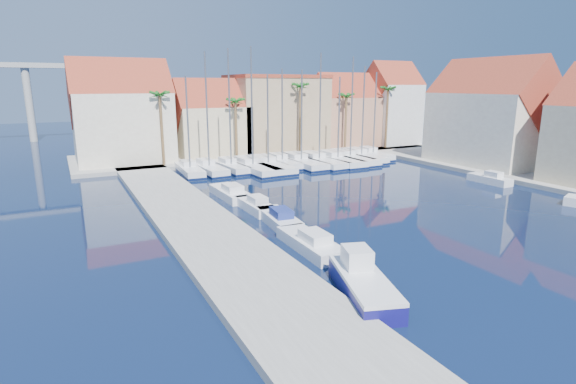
% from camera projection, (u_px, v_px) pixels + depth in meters
% --- Properties ---
extents(ground, '(260.00, 260.00, 0.00)m').
position_uv_depth(ground, '(444.00, 285.00, 24.33)').
color(ground, black).
rests_on(ground, ground).
extents(quay_west, '(6.00, 77.00, 0.50)m').
position_uv_depth(quay_west, '(208.00, 234.00, 31.97)').
color(quay_west, gray).
rests_on(quay_west, ground).
extents(shore_north, '(54.00, 16.00, 0.50)m').
position_uv_depth(shore_north, '(259.00, 152.00, 70.25)').
color(shore_north, gray).
rests_on(shore_north, ground).
extents(shore_east, '(12.00, 60.00, 0.50)m').
position_uv_depth(shore_east, '(550.00, 177.00, 51.42)').
color(shore_east, gray).
rests_on(shore_east, ground).
extents(fishing_boat, '(3.93, 6.63, 2.20)m').
position_uv_depth(fishing_boat, '(363.00, 282.00, 23.03)').
color(fishing_boat, navy).
rests_on(fishing_boat, ground).
extents(motorboat_west_0, '(2.14, 6.36, 1.40)m').
position_uv_depth(motorboat_west_0, '(311.00, 242.00, 29.44)').
color(motorboat_west_0, white).
rests_on(motorboat_west_0, ground).
extents(motorboat_west_1, '(2.42, 5.98, 1.40)m').
position_uv_depth(motorboat_west_1, '(279.00, 218.00, 34.76)').
color(motorboat_west_1, white).
rests_on(motorboat_west_1, ground).
extents(motorboat_west_2, '(1.81, 5.41, 1.40)m').
position_uv_depth(motorboat_west_2, '(255.00, 205.00, 38.60)').
color(motorboat_west_2, white).
rests_on(motorboat_west_2, ground).
extents(motorboat_west_3, '(2.22, 6.59, 1.40)m').
position_uv_depth(motorboat_west_3, '(231.00, 193.00, 43.02)').
color(motorboat_west_3, white).
rests_on(motorboat_west_3, ground).
extents(motorboat_east_1, '(1.61, 4.87, 1.40)m').
position_uv_depth(motorboat_east_1, '(490.00, 179.00, 49.28)').
color(motorboat_east_1, white).
rests_on(motorboat_east_1, ground).
extents(sailboat_0, '(2.57, 8.26, 11.57)m').
position_uv_depth(sailboat_0, '(189.00, 170.00, 54.04)').
color(sailboat_0, white).
rests_on(sailboat_0, ground).
extents(sailboat_1, '(2.80, 8.91, 14.32)m').
position_uv_depth(sailboat_1, '(208.00, 168.00, 55.06)').
color(sailboat_1, white).
rests_on(sailboat_1, ground).
extents(sailboat_2, '(2.77, 8.44, 14.73)m').
position_uv_depth(sailboat_2, '(230.00, 166.00, 56.19)').
color(sailboat_2, white).
rests_on(sailboat_2, ground).
extents(sailboat_3, '(3.95, 12.12, 14.95)m').
position_uv_depth(sailboat_3, '(251.00, 166.00, 56.46)').
color(sailboat_3, white).
rests_on(sailboat_3, ground).
extents(sailboat_4, '(3.17, 11.91, 11.85)m').
position_uv_depth(sailboat_4, '(266.00, 165.00, 57.51)').
color(sailboat_4, white).
rests_on(sailboat_4, ground).
extents(sailboat_5, '(2.45, 8.98, 12.52)m').
position_uv_depth(sailboat_5, '(281.00, 162.00, 59.52)').
color(sailboat_5, white).
rests_on(sailboat_5, ground).
extents(sailboat_6, '(3.18, 11.35, 12.41)m').
position_uv_depth(sailboat_6, '(299.00, 161.00, 59.94)').
color(sailboat_6, white).
rests_on(sailboat_6, ground).
extents(sailboat_7, '(3.88, 11.74, 14.50)m').
position_uv_depth(sailboat_7, '(316.00, 160.00, 60.64)').
color(sailboat_7, white).
rests_on(sailboat_7, ground).
extents(sailboat_8, '(3.10, 11.42, 11.57)m').
position_uv_depth(sailboat_8, '(335.00, 159.00, 61.69)').
color(sailboat_8, white).
rests_on(sailboat_8, ground).
extents(sailboat_9, '(3.06, 11.59, 14.18)m').
position_uv_depth(sailboat_9, '(347.00, 158.00, 63.05)').
color(sailboat_9, white).
rests_on(sailboat_9, ground).
extents(sailboat_10, '(3.05, 10.57, 13.01)m').
position_uv_depth(sailboat_10, '(359.00, 156.00, 64.41)').
color(sailboat_10, white).
rests_on(sailboat_10, ground).
extents(sailboat_11, '(2.68, 8.78, 12.27)m').
position_uv_depth(sailboat_11, '(371.00, 154.00, 66.02)').
color(sailboat_11, white).
rests_on(sailboat_11, ground).
extents(building_0, '(12.30, 9.00, 13.50)m').
position_uv_depth(building_0, '(122.00, 116.00, 59.06)').
color(building_0, beige).
rests_on(building_0, shore_north).
extents(building_1, '(10.30, 8.00, 11.00)m').
position_uv_depth(building_1, '(211.00, 122.00, 64.66)').
color(building_1, '#C9B58E').
rests_on(building_1, shore_north).
extents(building_2, '(14.20, 10.20, 11.50)m').
position_uv_depth(building_2, '(276.00, 113.00, 70.17)').
color(building_2, tan).
rests_on(building_2, shore_north).
extents(building_3, '(10.30, 8.00, 12.00)m').
position_uv_depth(building_3, '(344.00, 114.00, 74.71)').
color(building_3, tan).
rests_on(building_3, shore_north).
extents(building_4, '(8.30, 8.00, 14.00)m').
position_uv_depth(building_4, '(391.00, 106.00, 77.57)').
color(building_4, silver).
rests_on(building_4, shore_north).
extents(building_6, '(9.00, 14.30, 13.50)m').
position_uv_depth(building_6, '(490.00, 117.00, 57.74)').
color(building_6, beige).
rests_on(building_6, shore_east).
extents(palm_0, '(2.60, 2.60, 10.15)m').
position_uv_depth(palm_0, '(160.00, 97.00, 55.91)').
color(palm_0, brown).
rests_on(palm_0, shore_north).
extents(palm_1, '(2.60, 2.60, 9.15)m').
position_uv_depth(palm_1, '(235.00, 103.00, 60.55)').
color(palm_1, brown).
rests_on(palm_1, shore_north).
extents(palm_2, '(2.60, 2.60, 11.15)m').
position_uv_depth(palm_2, '(300.00, 88.00, 64.54)').
color(palm_2, brown).
rests_on(palm_2, shore_north).
extents(palm_3, '(2.60, 2.60, 9.65)m').
position_uv_depth(palm_3, '(346.00, 98.00, 68.41)').
color(palm_3, brown).
rests_on(palm_3, shore_north).
extents(palm_4, '(2.60, 2.60, 10.65)m').
position_uv_depth(palm_4, '(388.00, 91.00, 71.73)').
color(palm_4, brown).
rests_on(palm_4, shore_north).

